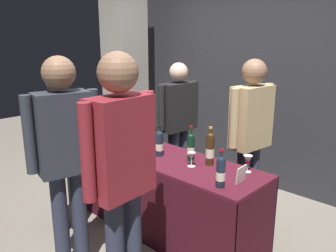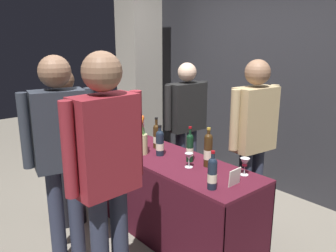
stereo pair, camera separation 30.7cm
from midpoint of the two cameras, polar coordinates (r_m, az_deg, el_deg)
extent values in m
plane|color=gray|center=(3.54, 2.59, -17.06)|extent=(12.00, 12.00, 0.00)
cube|color=#2D2D33|center=(4.38, 19.73, 9.78)|extent=(5.82, 0.12, 3.10)
cube|color=gray|center=(4.99, -3.02, 11.31)|extent=(0.47, 0.47, 3.13)
cube|color=#4C1423|center=(3.20, 2.75, -5.45)|extent=(1.89, 0.61, 0.02)
cube|color=#3E101D|center=(3.18, -1.36, -13.20)|extent=(1.89, 0.01, 0.75)
cube|color=#3E101D|center=(3.55, 6.25, -10.19)|extent=(1.89, 0.01, 0.75)
cube|color=#3E101D|center=(4.03, -6.55, -7.05)|extent=(0.01, 0.61, 0.75)
cube|color=#3E101D|center=(2.84, 16.38, -17.63)|extent=(0.01, 0.61, 0.75)
cylinder|color=#192333|center=(2.58, 10.74, -8.12)|extent=(0.07, 0.07, 0.21)
sphere|color=#192333|center=(2.54, 10.85, -5.98)|extent=(0.07, 0.07, 0.07)
cylinder|color=#192333|center=(2.53, 10.89, -5.24)|extent=(0.03, 0.03, 0.07)
cylinder|color=maroon|center=(2.51, 10.93, -4.31)|extent=(0.03, 0.03, 0.02)
cylinder|color=beige|center=(2.58, 10.72, -8.46)|extent=(0.07, 0.07, 0.07)
cylinder|color=#38230F|center=(3.71, -2.93, -0.79)|extent=(0.08, 0.08, 0.20)
sphere|color=#38230F|center=(3.68, -2.95, 0.71)|extent=(0.07, 0.07, 0.07)
cylinder|color=#38230F|center=(3.67, -2.96, 1.31)|extent=(0.03, 0.03, 0.08)
cylinder|color=#B7932D|center=(3.66, -2.97, 2.04)|extent=(0.04, 0.04, 0.02)
cylinder|color=beige|center=(3.71, -2.93, -1.03)|extent=(0.08, 0.08, 0.06)
cylinder|color=black|center=(3.08, 6.48, -3.92)|extent=(0.06, 0.06, 0.22)
sphere|color=black|center=(3.05, 6.54, -1.94)|extent=(0.06, 0.06, 0.06)
cylinder|color=black|center=(3.04, 6.56, -1.20)|extent=(0.02, 0.02, 0.08)
cylinder|color=maroon|center=(3.02, 6.59, -0.30)|extent=(0.03, 0.03, 0.02)
cylinder|color=beige|center=(3.09, 6.47, -4.23)|extent=(0.07, 0.07, 0.07)
cylinder|color=#38230F|center=(3.43, 0.64, -1.99)|extent=(0.07, 0.07, 0.21)
sphere|color=#38230F|center=(3.40, 0.65, -0.32)|extent=(0.07, 0.07, 0.07)
cylinder|color=#38230F|center=(3.39, 0.65, 0.39)|extent=(0.03, 0.03, 0.09)
cylinder|color=black|center=(3.38, 0.65, 1.25)|extent=(0.03, 0.03, 0.02)
cylinder|color=beige|center=(3.44, 0.64, -2.26)|extent=(0.07, 0.07, 0.07)
cylinder|color=#38230F|center=(2.99, 9.57, -4.30)|extent=(0.07, 0.07, 0.26)
sphere|color=#38230F|center=(2.95, 9.67, -1.95)|extent=(0.07, 0.07, 0.07)
cylinder|color=#38230F|center=(2.94, 9.70, -1.32)|extent=(0.03, 0.03, 0.07)
cylinder|color=#B7932D|center=(2.93, 9.74, -0.50)|extent=(0.03, 0.03, 0.02)
cylinder|color=beige|center=(2.99, 9.55, -4.67)|extent=(0.07, 0.07, 0.08)
cylinder|color=#38230F|center=(3.59, -2.28, -1.19)|extent=(0.08, 0.08, 0.22)
sphere|color=#38230F|center=(3.56, -2.30, 0.48)|extent=(0.07, 0.07, 0.07)
cylinder|color=#38230F|center=(3.55, -2.30, 1.07)|extent=(0.03, 0.03, 0.08)
cylinder|color=#B7932D|center=(3.54, -2.31, 1.80)|extent=(0.03, 0.03, 0.02)
cylinder|color=beige|center=(3.59, -2.28, -1.46)|extent=(0.08, 0.08, 0.07)
cylinder|color=#192333|center=(3.22, 1.37, -3.16)|extent=(0.08, 0.08, 0.20)
sphere|color=#192333|center=(3.19, 1.39, -1.41)|extent=(0.07, 0.07, 0.07)
cylinder|color=#192333|center=(3.18, 1.39, -0.82)|extent=(0.03, 0.03, 0.07)
cylinder|color=black|center=(3.17, 1.39, -0.06)|extent=(0.04, 0.04, 0.02)
cylinder|color=beige|center=(3.23, 1.37, -3.44)|extent=(0.08, 0.08, 0.07)
cylinder|color=#38230F|center=(3.63, -4.60, -0.77)|extent=(0.08, 0.08, 0.25)
sphere|color=#38230F|center=(3.60, -4.64, 1.12)|extent=(0.08, 0.08, 0.08)
cylinder|color=#38230F|center=(3.59, -4.65, 1.67)|extent=(0.03, 0.03, 0.07)
cylinder|color=#B7932D|center=(3.58, -4.66, 2.37)|extent=(0.04, 0.04, 0.02)
cylinder|color=beige|center=(3.64, -4.59, -1.06)|extent=(0.08, 0.08, 0.08)
cylinder|color=#38230F|center=(3.74, -6.06, -0.56)|extent=(0.08, 0.08, 0.22)
sphere|color=#38230F|center=(3.71, -6.10, 1.10)|extent=(0.07, 0.07, 0.07)
cylinder|color=#38230F|center=(3.70, -6.12, 1.75)|extent=(0.03, 0.03, 0.09)
cylinder|color=#B7932D|center=(3.69, -6.15, 2.55)|extent=(0.03, 0.03, 0.02)
cylinder|color=beige|center=(3.74, -6.05, -0.82)|extent=(0.08, 0.08, 0.07)
cylinder|color=black|center=(3.51, -4.81, -1.35)|extent=(0.07, 0.07, 0.24)
sphere|color=black|center=(3.48, -4.86, 0.58)|extent=(0.07, 0.07, 0.07)
cylinder|color=black|center=(3.47, -4.87, 1.26)|extent=(0.03, 0.03, 0.08)
cylinder|color=#B7932D|center=(3.46, -4.89, 2.09)|extent=(0.03, 0.03, 0.02)
cylinder|color=beige|center=(3.52, -4.81, -1.65)|extent=(0.07, 0.07, 0.08)
cylinder|color=silver|center=(2.99, 6.40, -6.78)|extent=(0.07, 0.07, 0.00)
cylinder|color=silver|center=(2.97, 6.42, -6.17)|extent=(0.01, 0.01, 0.07)
cone|color=silver|center=(2.95, 6.46, -5.05)|extent=(0.07, 0.07, 0.06)
cylinder|color=silver|center=(2.92, 15.44, -7.80)|extent=(0.07, 0.07, 0.00)
cylinder|color=silver|center=(2.90, 15.49, -7.15)|extent=(0.01, 0.01, 0.07)
cone|color=silver|center=(2.88, 15.59, -5.85)|extent=(0.08, 0.08, 0.07)
cylinder|color=#590C19|center=(2.88, 15.56, -6.22)|extent=(0.04, 0.04, 0.02)
cylinder|color=tan|center=(3.26, -1.52, -3.05)|extent=(0.09, 0.09, 0.19)
cylinder|color=#38722D|center=(3.24, -1.16, -1.15)|extent=(0.04, 0.03, 0.21)
ellipsoid|color=pink|center=(3.22, -1.56, 0.71)|extent=(0.03, 0.03, 0.05)
cylinder|color=#38722D|center=(3.22, -1.46, -1.51)|extent=(0.02, 0.01, 0.19)
ellipsoid|color=pink|center=(3.21, -1.49, 0.11)|extent=(0.03, 0.03, 0.05)
cylinder|color=#38722D|center=(3.23, -1.60, -0.90)|extent=(0.01, 0.03, 0.25)
ellipsoid|color=#E05B1E|center=(3.21, -1.48, 1.29)|extent=(0.03, 0.03, 0.05)
cylinder|color=#38722D|center=(3.23, -1.35, -1.15)|extent=(0.02, 0.04, 0.22)
ellipsoid|color=#E05B1E|center=(3.20, -1.69, 0.73)|extent=(0.03, 0.03, 0.05)
cylinder|color=#38722D|center=(3.24, -1.61, -0.97)|extent=(0.05, 0.04, 0.23)
ellipsoid|color=gold|center=(3.18, -1.65, 0.96)|extent=(0.03, 0.03, 0.05)
cylinder|color=#38722D|center=(3.20, -1.34, -1.24)|extent=(0.02, 0.03, 0.23)
ellipsoid|color=#E05B1E|center=(3.17, -1.63, 0.72)|extent=(0.03, 0.03, 0.05)
cube|color=silver|center=(2.68, 14.22, -8.25)|extent=(0.02, 0.13, 0.13)
cylinder|color=#2D3347|center=(3.57, 16.68, -9.87)|extent=(0.12, 0.12, 0.83)
cylinder|color=#2D3347|center=(3.46, 14.95, -10.58)|extent=(0.12, 0.12, 0.83)
cube|color=tan|center=(3.28, 16.69, 1.07)|extent=(0.26, 0.43, 0.59)
sphere|color=#8C664C|center=(3.21, 17.26, 8.44)|extent=(0.23, 0.23, 0.23)
cylinder|color=tan|center=(3.47, 19.36, 1.97)|extent=(0.08, 0.08, 0.54)
cylinder|color=tan|center=(3.09, 13.76, 0.90)|extent=(0.08, 0.08, 0.54)
cylinder|color=#2D3347|center=(4.27, 5.94, -5.52)|extent=(0.12, 0.12, 0.78)
cylinder|color=#2D3347|center=(4.16, 4.16, -6.05)|extent=(0.12, 0.12, 0.78)
cube|color=black|center=(4.03, 5.28, 3.15)|extent=(0.23, 0.46, 0.55)
sphere|color=beige|center=(3.96, 5.41, 8.82)|extent=(0.21, 0.21, 0.21)
cylinder|color=black|center=(4.21, 8.00, 3.88)|extent=(0.08, 0.08, 0.51)
cylinder|color=black|center=(3.85, 2.31, 2.99)|extent=(0.08, 0.08, 0.51)
cylinder|color=black|center=(3.55, -14.58, -10.21)|extent=(0.12, 0.12, 0.79)
cylinder|color=black|center=(3.59, -12.21, -9.79)|extent=(0.12, 0.12, 0.79)
cube|color=black|center=(3.35, -14.07, 0.50)|extent=(0.28, 0.42, 0.56)
sphere|color=brown|center=(3.28, -14.51, 7.33)|extent=(0.22, 0.22, 0.22)
cylinder|color=black|center=(3.29, -18.10, 0.35)|extent=(0.08, 0.08, 0.51)
cylinder|color=black|center=(3.41, -10.23, 1.36)|extent=(0.08, 0.08, 0.51)
cylinder|color=#2D3347|center=(2.95, -14.94, -14.85)|extent=(0.12, 0.12, 0.86)
cylinder|color=#2D3347|center=(2.98, -12.02, -14.36)|extent=(0.12, 0.12, 0.86)
cube|color=#2D333D|center=(2.69, -14.41, -0.74)|extent=(0.29, 0.43, 0.61)
sphere|color=#8C664C|center=(2.61, -15.03, 8.67)|extent=(0.24, 0.24, 0.24)
cylinder|color=#2D333D|center=(2.64, -19.48, -0.85)|extent=(0.08, 0.08, 0.56)
cylinder|color=#2D333D|center=(2.74, -9.58, 0.35)|extent=(0.08, 0.08, 0.56)
cylinder|color=#2D3347|center=(2.54, -4.31, -19.31)|extent=(0.12, 0.12, 0.89)
cube|color=maroon|center=(2.16, -6.32, -3.22)|extent=(0.23, 0.42, 0.63)
sphere|color=#8C664C|center=(2.07, -6.68, 8.87)|extent=(0.24, 0.24, 0.24)
cylinder|color=maroon|center=(2.02, -11.95, -4.01)|extent=(0.08, 0.08, 0.58)
cylinder|color=maroon|center=(2.31, -1.44, -1.31)|extent=(0.08, 0.08, 0.58)
camera|label=1|loc=(0.15, -87.18, 0.75)|focal=36.96mm
camera|label=2|loc=(0.15, 92.82, -0.75)|focal=36.96mm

